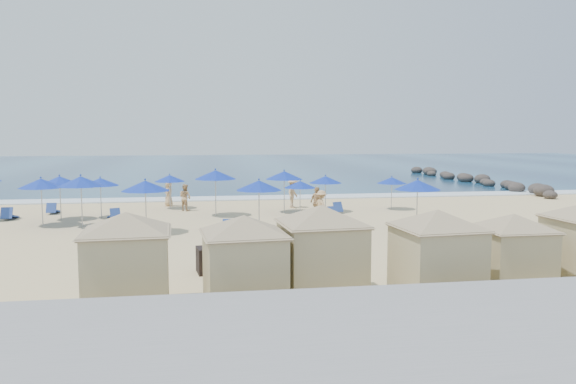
# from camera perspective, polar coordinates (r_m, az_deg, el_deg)

# --- Properties ---
(ground) EXTENTS (160.00, 160.00, 0.00)m
(ground) POSITION_cam_1_polar(r_m,az_deg,el_deg) (24.73, -5.96, -4.87)
(ground) COLOR #D8BF89
(ground) RESTS_ON ground
(ocean) EXTENTS (160.00, 80.00, 0.06)m
(ocean) POSITION_cam_1_polar(r_m,az_deg,el_deg) (79.41, -8.08, 2.60)
(ocean) COLOR navy
(ocean) RESTS_ON ground
(surf_line) EXTENTS (160.00, 2.50, 0.08)m
(surf_line) POSITION_cam_1_polar(r_m,az_deg,el_deg) (40.05, -7.14, -0.66)
(surf_line) COLOR white
(surf_line) RESTS_ON ground
(seawall) EXTENTS (160.00, 6.10, 1.22)m
(seawall) POSITION_cam_1_polar(r_m,az_deg,el_deg) (11.55, -2.30, -14.27)
(seawall) COLOR gray
(seawall) RESTS_ON ground
(rock_jetty) EXTENTS (2.56, 26.66, 0.96)m
(rock_jetty) POSITION_cam_1_polar(r_m,az_deg,el_deg) (55.44, 18.15, 1.26)
(rock_jetty) COLOR #2B2523
(rock_jetty) RESTS_ON ground
(trash_bin) EXTENTS (0.97, 0.97, 0.87)m
(trash_bin) POSITION_cam_1_polar(r_m,az_deg,el_deg) (19.04, -7.89, -6.86)
(trash_bin) COLOR black
(trash_bin) RESTS_ON ground
(cabana_0) EXTENTS (4.58, 4.58, 2.88)m
(cabana_0) POSITION_cam_1_polar(r_m,az_deg,el_deg) (15.30, -16.08, -5.56)
(cabana_0) COLOR tan
(cabana_0) RESTS_ON ground
(cabana_1) EXTENTS (4.40, 4.40, 2.77)m
(cabana_1) POSITION_cam_1_polar(r_m,az_deg,el_deg) (14.90, -4.49, -5.90)
(cabana_1) COLOR tan
(cabana_1) RESTS_ON ground
(cabana_2) EXTENTS (4.66, 4.66, 2.93)m
(cabana_2) POSITION_cam_1_polar(r_m,az_deg,el_deg) (15.81, 3.44, -4.86)
(cabana_2) COLOR tan
(cabana_2) RESTS_ON ground
(cabana_3) EXTENTS (4.48, 4.48, 2.82)m
(cabana_3) POSITION_cam_1_polar(r_m,az_deg,el_deg) (16.12, 14.90, -5.07)
(cabana_3) COLOR tan
(cabana_3) RESTS_ON ground
(cabana_4) EXTENTS (4.06, 4.06, 2.55)m
(cabana_4) POSITION_cam_1_polar(r_m,az_deg,el_deg) (17.78, 21.90, -4.79)
(cabana_4) COLOR tan
(cabana_4) RESTS_ON ground
(umbrella_1) EXTENTS (2.19, 2.19, 2.49)m
(umbrella_1) POSITION_cam_1_polar(r_m,az_deg,el_deg) (30.63, -23.80, 0.82)
(umbrella_1) COLOR #A5A8AD
(umbrella_1) RESTS_ON ground
(umbrella_2) EXTENTS (2.15, 2.15, 2.45)m
(umbrella_2) POSITION_cam_1_polar(r_m,az_deg,el_deg) (32.41, -22.19, 1.08)
(umbrella_2) COLOR #A5A8AD
(umbrella_2) RESTS_ON ground
(umbrella_3) EXTENTS (2.31, 2.31, 2.63)m
(umbrella_3) POSITION_cam_1_polar(r_m,az_deg,el_deg) (29.59, -20.31, 1.02)
(umbrella_3) COLOR #A5A8AD
(umbrella_3) RESTS_ON ground
(umbrella_4) EXTENTS (2.02, 2.02, 2.29)m
(umbrella_4) POSITION_cam_1_polar(r_m,az_deg,el_deg) (32.48, -18.53, 0.99)
(umbrella_4) COLOR #A5A8AD
(umbrella_4) RESTS_ON ground
(umbrella_5) EXTENTS (2.36, 2.36, 2.69)m
(umbrella_5) POSITION_cam_1_polar(r_m,az_deg,el_deg) (31.73, -7.39, 1.75)
(umbrella_5) COLOR #A5A8AD
(umbrella_5) RESTS_ON ground
(umbrella_6) EXTENTS (2.25, 2.25, 2.56)m
(umbrella_6) POSITION_cam_1_polar(r_m,az_deg,el_deg) (26.81, -14.30, 0.62)
(umbrella_6) COLOR #A5A8AD
(umbrella_6) RESTS_ON ground
(umbrella_7) EXTENTS (1.81, 1.81, 2.06)m
(umbrella_7) POSITION_cam_1_polar(r_m,az_deg,el_deg) (31.51, 1.24, 0.77)
(umbrella_7) COLOR #A5A8AD
(umbrella_7) RESTS_ON ground
(umbrella_8) EXTENTS (2.21, 2.21, 2.52)m
(umbrella_8) POSITION_cam_1_polar(r_m,az_deg,el_deg) (26.67, -2.97, 0.67)
(umbrella_8) COLOR #A5A8AD
(umbrella_8) RESTS_ON ground
(umbrella_9) EXTENTS (2.23, 2.23, 2.54)m
(umbrella_9) POSITION_cam_1_polar(r_m,az_deg,el_deg) (32.84, -0.39, 1.71)
(umbrella_9) COLOR #A5A8AD
(umbrella_9) RESTS_ON ground
(umbrella_10) EXTENTS (1.81, 1.81, 2.06)m
(umbrella_10) POSITION_cam_1_polar(r_m,az_deg,el_deg) (34.79, 10.49, 1.17)
(umbrella_10) COLOR #A5A8AD
(umbrella_10) RESTS_ON ground
(umbrella_11) EXTENTS (2.22, 2.22, 2.53)m
(umbrella_11) POSITION_cam_1_polar(r_m,az_deg,el_deg) (27.53, 13.02, 0.71)
(umbrella_11) COLOR #A5A8AD
(umbrella_11) RESTS_ON ground
(umbrella_12) EXTENTS (1.90, 1.90, 2.16)m
(umbrella_12) POSITION_cam_1_polar(r_m,az_deg,el_deg) (35.36, -11.94, 1.37)
(umbrella_12) COLOR #A5A8AD
(umbrella_12) RESTS_ON ground
(umbrella_13) EXTENTS (1.95, 1.95, 2.22)m
(umbrella_13) POSITION_cam_1_polar(r_m,az_deg,el_deg) (33.19, 3.83, 1.27)
(umbrella_13) COLOR #A5A8AD
(umbrella_13) RESTS_ON ground
(beach_chair_0) EXTENTS (0.59, 1.33, 0.73)m
(beach_chair_0) POSITION_cam_1_polar(r_m,az_deg,el_deg) (33.77, -26.49, -2.12)
(beach_chair_0) COLOR #284494
(beach_chair_0) RESTS_ON ground
(beach_chair_1) EXTENTS (0.57, 1.25, 0.68)m
(beach_chair_1) POSITION_cam_1_polar(r_m,az_deg,el_deg) (35.18, -22.77, -1.68)
(beach_chair_1) COLOR #284494
(beach_chair_1) RESTS_ON ground
(beach_chair_2) EXTENTS (0.87, 1.28, 0.65)m
(beach_chair_2) POSITION_cam_1_polar(r_m,az_deg,el_deg) (31.85, -17.24, -2.26)
(beach_chair_2) COLOR #284494
(beach_chair_2) RESTS_ON ground
(beach_chair_3) EXTENTS (0.63, 1.36, 0.74)m
(beach_chair_3) POSITION_cam_1_polar(r_m,az_deg,el_deg) (26.26, -6.01, -3.67)
(beach_chair_3) COLOR #284494
(beach_chair_3) RESTS_ON ground
(beach_chair_4) EXTENTS (1.07, 1.53, 0.77)m
(beach_chair_4) POSITION_cam_1_polar(r_m,az_deg,el_deg) (30.38, 4.19, -2.32)
(beach_chair_4) COLOR #284494
(beach_chair_4) RESTS_ON ground
(beach_chair_5) EXTENTS (0.99, 1.39, 0.70)m
(beach_chair_5) POSITION_cam_1_polar(r_m,az_deg,el_deg) (32.84, 4.76, -1.74)
(beach_chair_5) COLOR #284494
(beach_chair_5) RESTS_ON ground
(beachgoer_1) EXTENTS (0.99, 0.98, 1.61)m
(beachgoer_1) POSITION_cam_1_polar(r_m,az_deg,el_deg) (34.30, -10.41, -0.54)
(beachgoer_1) COLOR tan
(beachgoer_1) RESTS_ON ground
(beachgoer_2) EXTENTS (0.84, 1.10, 1.74)m
(beachgoer_2) POSITION_cam_1_polar(r_m,az_deg,el_deg) (30.72, 2.95, -1.08)
(beachgoer_2) COLOR tan
(beachgoer_2) RESTS_ON ground
(beachgoer_3) EXTENTS (1.18, 1.39, 1.86)m
(beachgoer_3) POSITION_cam_1_polar(r_m,az_deg,el_deg) (35.09, 0.51, -0.09)
(beachgoer_3) COLOR tan
(beachgoer_3) RESTS_ON ground
(beachgoer_4) EXTENTS (0.65, 0.88, 1.63)m
(beachgoer_4) POSITION_cam_1_polar(r_m,az_deg,el_deg) (36.72, -12.03, -0.13)
(beachgoer_4) COLOR tan
(beachgoer_4) RESTS_ON ground
(beachgoer_5) EXTENTS (0.88, 1.17, 1.61)m
(beachgoer_5) POSITION_cam_1_polar(r_m,az_deg,el_deg) (30.11, 3.43, -1.35)
(beachgoer_5) COLOR tan
(beachgoer_5) RESTS_ON ground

